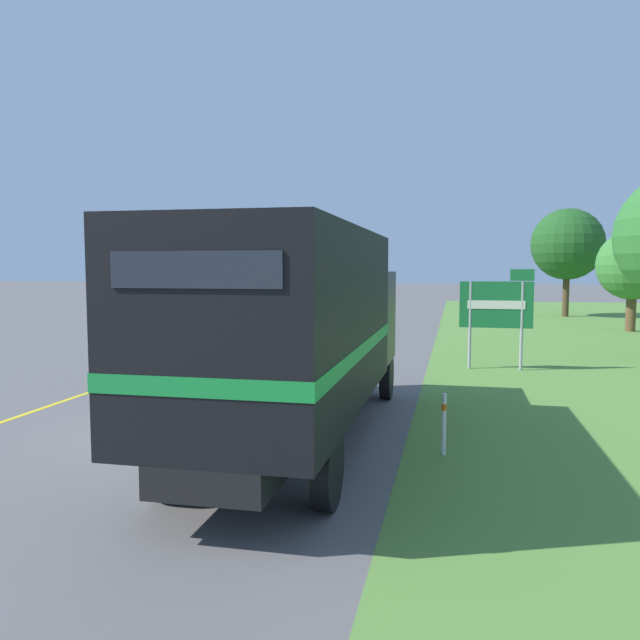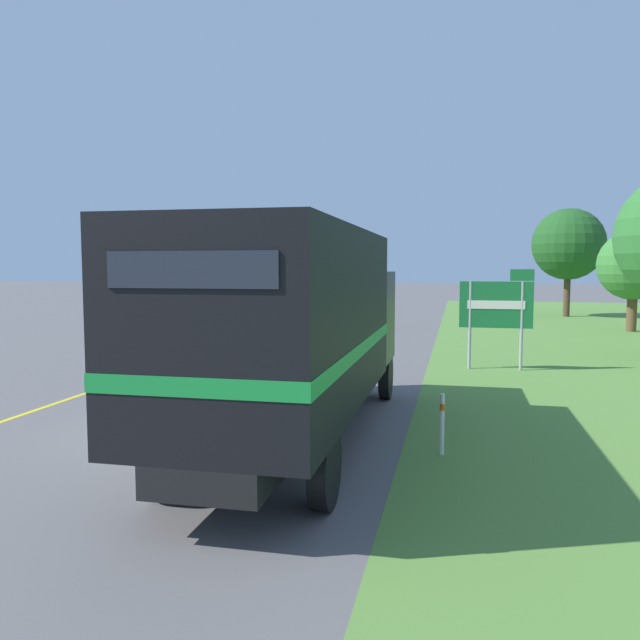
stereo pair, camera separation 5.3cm
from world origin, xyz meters
name	(u,v)px [view 2 (the right image)]	position (x,y,z in m)	size (l,w,h in m)	color
ground_plane	(188,433)	(0.00, 0.00, 0.00)	(200.00, 200.00, 0.00)	#5B5959
edge_line_yellow	(255,336)	(-3.70, 14.72, 0.00)	(0.12, 59.07, 0.01)	yellow
centre_dash_near	(196,428)	(0.00, 0.36, 0.00)	(0.12, 2.60, 0.01)	white
centre_dash_mid_a	(292,369)	(0.00, 6.96, 0.00)	(0.12, 2.60, 0.01)	white
centre_dash_mid_b	(337,342)	(0.00, 13.56, 0.00)	(0.12, 2.60, 0.01)	white
centre_dash_far	(362,326)	(0.00, 20.16, 0.00)	(0.12, 2.60, 0.01)	white
centre_dash_farthest	(379,316)	(0.00, 26.76, 0.00)	(0.12, 2.60, 0.01)	white
horse_trailer_truck	(297,326)	(2.01, -0.26, 1.93)	(2.36, 8.53, 3.41)	black
lead_car_white	(320,307)	(-1.71, 18.38, 1.00)	(1.80, 4.59, 2.00)	black
highway_sign	(497,307)	(5.59, 8.08, 1.75)	(1.98, 0.09, 2.80)	#9E9EA3
roadside_tree_mid	(634,265)	(12.08, 20.11, 2.93)	(3.09, 3.09, 4.49)	brown
roadside_tree_far	(568,244)	(10.68, 28.40, 4.15)	(4.09, 4.09, 6.22)	#4C3823
delineator_post	(442,422)	(4.31, -0.33, 0.51)	(0.08, 0.08, 0.95)	white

